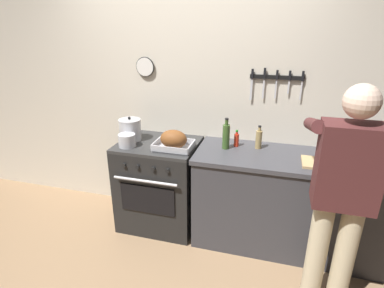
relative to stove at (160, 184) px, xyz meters
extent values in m
cube|color=beige|center=(0.22, 0.36, 0.85)|extent=(6.00, 0.10, 2.60)
cube|color=black|center=(1.05, 0.30, 1.08)|extent=(0.48, 0.02, 0.04)
cube|color=silver|center=(0.83, 0.29, 0.96)|extent=(0.02, 0.00, 0.20)
cube|color=black|center=(0.83, 0.29, 1.10)|extent=(0.02, 0.02, 0.09)
cube|color=silver|center=(0.94, 0.29, 0.97)|extent=(0.01, 0.00, 0.18)
cube|color=black|center=(0.94, 0.29, 1.11)|extent=(0.02, 0.02, 0.10)
cube|color=silver|center=(1.05, 0.29, 0.97)|extent=(0.01, 0.00, 0.17)
cube|color=black|center=(1.05, 0.29, 1.10)|extent=(0.02, 0.02, 0.08)
cube|color=silver|center=(1.16, 0.29, 1.00)|extent=(0.01, 0.00, 0.12)
cube|color=black|center=(1.16, 0.29, 1.10)|extent=(0.02, 0.02, 0.08)
cube|color=silver|center=(1.27, 0.29, 0.97)|extent=(0.01, 0.00, 0.17)
cube|color=black|center=(1.27, 0.29, 1.10)|extent=(0.02, 0.02, 0.09)
cylinder|color=white|center=(-0.22, 0.29, 1.13)|extent=(0.18, 0.02, 0.18)
torus|color=black|center=(-0.22, 0.29, 1.13)|extent=(0.19, 0.02, 0.19)
cube|color=#38383D|center=(1.42, 0.00, -0.02)|extent=(2.00, 0.62, 0.86)
cube|color=#3D3D42|center=(1.42, 0.00, 0.43)|extent=(2.03, 0.65, 0.04)
cube|color=black|center=(0.00, 0.00, -0.02)|extent=(0.76, 0.62, 0.87)
cube|color=black|center=(0.00, -0.31, 0.00)|extent=(0.53, 0.01, 0.28)
cube|color=#2D2D2D|center=(0.00, 0.00, 0.43)|extent=(0.76, 0.62, 0.03)
cylinder|color=black|center=(-0.21, -0.32, 0.33)|extent=(0.04, 0.02, 0.04)
cylinder|color=black|center=(-0.08, -0.32, 0.33)|extent=(0.04, 0.02, 0.04)
cylinder|color=black|center=(0.08, -0.32, 0.33)|extent=(0.04, 0.02, 0.04)
cylinder|color=black|center=(0.21, -0.32, 0.33)|extent=(0.04, 0.02, 0.04)
cylinder|color=silver|center=(0.00, -0.34, 0.21)|extent=(0.61, 0.02, 0.02)
cylinder|color=#C6B793|center=(1.45, -0.64, -0.02)|extent=(0.14, 0.14, 0.86)
cylinder|color=#C6B793|center=(1.63, -0.64, -0.02)|extent=(0.14, 0.14, 0.86)
cube|color=#4C2323|center=(1.54, -0.64, 0.69)|extent=(0.38, 0.22, 0.56)
sphere|color=beige|center=(1.54, -0.64, 1.10)|extent=(0.21, 0.21, 0.21)
cylinder|color=#4C2323|center=(1.33, -0.39, 0.87)|extent=(0.09, 0.55, 0.22)
cylinder|color=#4C2323|center=(1.75, -0.39, 0.87)|extent=(0.09, 0.55, 0.22)
cube|color=#B7B7BC|center=(0.20, -0.10, 0.46)|extent=(0.34, 0.25, 0.01)
cube|color=#B7B7BC|center=(0.20, -0.23, 0.49)|extent=(0.34, 0.01, 0.05)
cube|color=#B7B7BC|center=(0.20, 0.02, 0.49)|extent=(0.34, 0.01, 0.05)
cube|color=#B7B7BC|center=(0.03, -0.10, 0.49)|extent=(0.01, 0.25, 0.05)
cube|color=#B7B7BC|center=(0.37, -0.10, 0.49)|extent=(0.01, 0.25, 0.05)
ellipsoid|color=brown|center=(0.20, -0.10, 0.55)|extent=(0.25, 0.18, 0.17)
cylinder|color=#B7B7BC|center=(-0.29, 0.01, 0.55)|extent=(0.21, 0.21, 0.20)
cylinder|color=#B2B2B7|center=(-0.29, 0.01, 0.65)|extent=(0.22, 0.22, 0.01)
sphere|color=black|center=(-0.29, 0.01, 0.67)|extent=(0.03, 0.03, 0.03)
cylinder|color=#B7B7BC|center=(-0.24, -0.16, 0.51)|extent=(0.16, 0.16, 0.12)
cube|color=tan|center=(1.50, -0.10, 0.46)|extent=(0.36, 0.24, 0.02)
cylinder|color=#385623|center=(0.65, 0.04, 0.56)|extent=(0.07, 0.07, 0.23)
cylinder|color=#385623|center=(0.65, 0.04, 0.70)|extent=(0.03, 0.03, 0.05)
cylinder|color=black|center=(0.65, 0.04, 0.73)|extent=(0.03, 0.03, 0.01)
cylinder|color=#997F4C|center=(0.94, 0.12, 0.53)|extent=(0.06, 0.06, 0.17)
cylinder|color=#997F4C|center=(0.94, 0.12, 0.64)|extent=(0.03, 0.03, 0.04)
cylinder|color=black|center=(0.94, 0.12, 0.66)|extent=(0.03, 0.03, 0.01)
cylinder|color=red|center=(0.74, 0.12, 0.51)|extent=(0.05, 0.05, 0.12)
cylinder|color=red|center=(0.74, 0.12, 0.58)|extent=(0.02, 0.02, 0.03)
cylinder|color=#197219|center=(0.74, 0.12, 0.60)|extent=(0.02, 0.02, 0.01)
camera|label=1|loc=(1.06, -2.57, 1.52)|focal=28.65mm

